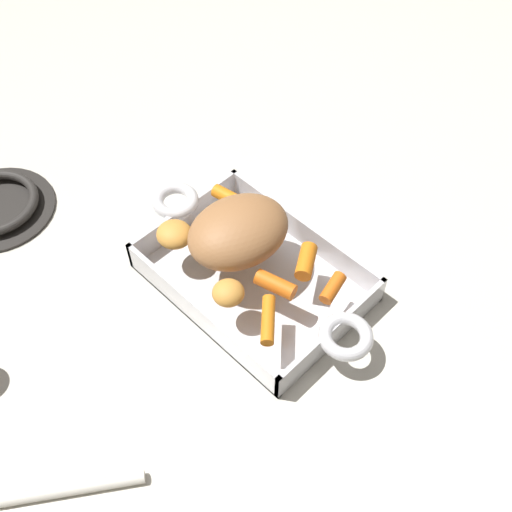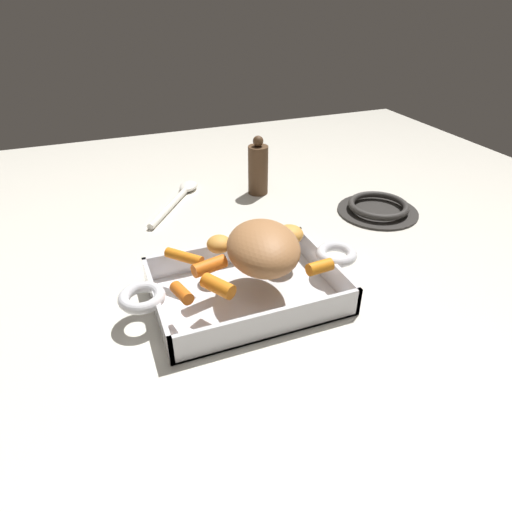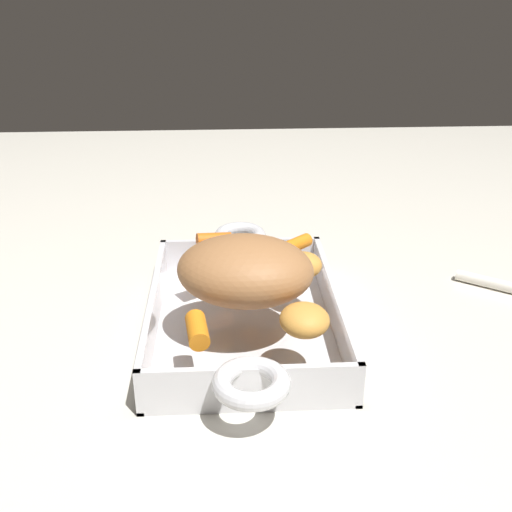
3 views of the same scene
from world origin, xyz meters
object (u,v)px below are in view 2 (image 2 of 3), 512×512
pork_roast (264,249)px  stove_burner_rear (378,208)px  baby_carrot_northeast (209,266)px  potato_halved (219,244)px  baby_carrot_center_right (182,293)px  baby_carrot_southwest (320,267)px  baby_carrot_short (218,286)px  roasting_dish (246,288)px  baby_carrot_southeast (184,257)px  potato_whole (289,234)px  pepper_mill (258,169)px  serving_spoon (179,196)px

pork_roast → stove_burner_rear: (0.36, 0.19, -0.08)m
pork_roast → baby_carrot_northeast: (-0.08, 0.02, -0.02)m
potato_halved → stove_burner_rear: (0.41, 0.12, -0.06)m
baby_carrot_center_right → baby_carrot_southwest: (0.22, -0.01, 0.00)m
baby_carrot_short → potato_halved: (0.04, 0.11, 0.00)m
roasting_dish → stove_burner_rear: (0.39, 0.19, -0.01)m
potato_halved → baby_carrot_southeast: bearing=-171.5°
potato_whole → stove_burner_rear: 0.32m
baby_carrot_southeast → baby_carrot_southwest: baby_carrot_southwest is taller
roasting_dish → potato_halved: potato_halved is taller
baby_carrot_northeast → pepper_mill: (0.23, 0.37, -0.00)m
pepper_mill → pork_roast: bearing=-110.3°
pork_roast → pepper_mill: (0.14, 0.39, -0.03)m
baby_carrot_center_right → potato_whole: (0.21, 0.09, 0.01)m
baby_carrot_short → serving_spoon: size_ratio=0.24×
roasting_dish → serving_spoon: roasting_dish is taller
baby_carrot_center_right → potato_whole: size_ratio=0.86×
roasting_dish → serving_spoon: (-0.02, 0.42, -0.01)m
baby_carrot_southwest → pepper_mill: pepper_mill is taller
baby_carrot_northeast → serving_spoon: 0.41m
baby_carrot_short → baby_carrot_center_right: size_ratio=1.18×
roasting_dish → pepper_mill: pepper_mill is taller
baby_carrot_southeast → pork_roast: bearing=-29.2°
serving_spoon → pepper_mill: size_ratio=1.52×
baby_carrot_northeast → baby_carrot_southeast: bearing=123.9°
baby_carrot_northeast → baby_carrot_southwest: size_ratio=1.29×
pork_roast → potato_whole: (0.07, 0.06, -0.02)m
baby_carrot_northeast → baby_carrot_southwest: bearing=-21.8°
baby_carrot_center_right → baby_carrot_southwest: bearing=-3.8°
pork_roast → pepper_mill: size_ratio=1.02×
baby_carrot_short → baby_carrot_northeast: bearing=86.7°
baby_carrot_southwest → roasting_dish: bearing=155.1°
baby_carrot_southeast → baby_carrot_center_right: baby_carrot_center_right is taller
baby_carrot_southeast → pepper_mill: bearing=51.5°
potato_halved → serving_spoon: (0.01, 0.35, -0.06)m
baby_carrot_center_right → roasting_dish: bearing=17.2°
baby_carrot_southeast → pepper_mill: 0.41m
pork_roast → baby_carrot_center_right: bearing=-167.8°
pork_roast → baby_carrot_center_right: pork_roast is taller
baby_carrot_short → baby_carrot_northeast: baby_carrot_short is taller
baby_carrot_southwest → potato_whole: size_ratio=0.83×
baby_carrot_center_right → serving_spoon: baby_carrot_center_right is taller
roasting_dish → potato_whole: potato_whole is taller
pork_roast → stove_burner_rear: size_ratio=0.81×
potato_whole → baby_carrot_center_right: bearing=-157.1°
baby_carrot_short → baby_carrot_northeast: size_ratio=0.94×
baby_carrot_southwest → pepper_mill: bearing=81.2°
stove_burner_rear → pepper_mill: (-0.21, 0.20, 0.05)m
baby_carrot_center_right → stove_burner_rear: (0.50, 0.22, -0.05)m
serving_spoon → baby_carrot_short: bearing=-149.7°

